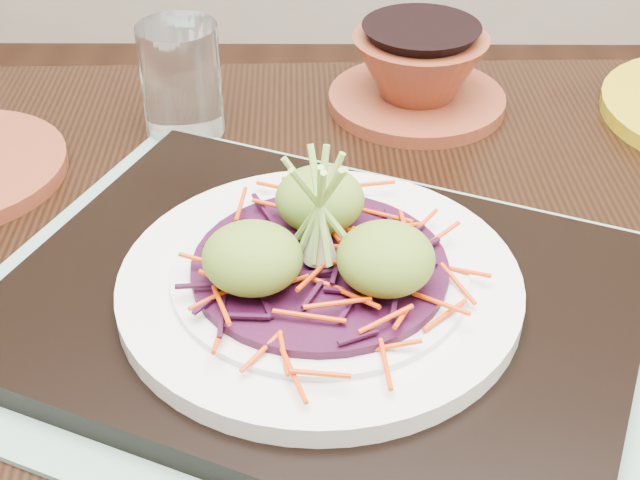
{
  "coord_description": "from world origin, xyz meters",
  "views": [
    {
      "loc": [
        -0.0,
        -0.45,
        1.08
      ],
      "look_at": [
        -0.01,
        0.01,
        0.74
      ],
      "focal_mm": 50.0,
      "sensor_mm": 36.0,
      "label": 1
    }
  ],
  "objects_px": {
    "water_glass": "(181,80)",
    "terracotta_bowl_set": "(418,76)",
    "dining_table": "(372,393)",
    "white_plate": "(320,283)",
    "serving_tray": "(320,304)"
  },
  "relations": [
    {
      "from": "dining_table",
      "to": "white_plate",
      "type": "distance_m",
      "value": 0.13
    },
    {
      "from": "white_plate",
      "to": "terracotta_bowl_set",
      "type": "xyz_separation_m",
      "value": [
        0.09,
        0.3,
        0.0
      ]
    },
    {
      "from": "serving_tray",
      "to": "water_glass",
      "type": "xyz_separation_m",
      "value": [
        -0.12,
        0.25,
        0.04
      ]
    },
    {
      "from": "white_plate",
      "to": "terracotta_bowl_set",
      "type": "distance_m",
      "value": 0.31
    },
    {
      "from": "dining_table",
      "to": "terracotta_bowl_set",
      "type": "height_order",
      "value": "terracotta_bowl_set"
    },
    {
      "from": "serving_tray",
      "to": "white_plate",
      "type": "distance_m",
      "value": 0.02
    },
    {
      "from": "white_plate",
      "to": "water_glass",
      "type": "relative_size",
      "value": 2.63
    },
    {
      "from": "dining_table",
      "to": "terracotta_bowl_set",
      "type": "distance_m",
      "value": 0.31
    },
    {
      "from": "dining_table",
      "to": "water_glass",
      "type": "distance_m",
      "value": 0.31
    },
    {
      "from": "water_glass",
      "to": "terracotta_bowl_set",
      "type": "bearing_deg",
      "value": 12.88
    },
    {
      "from": "water_glass",
      "to": "terracotta_bowl_set",
      "type": "distance_m",
      "value": 0.21
    },
    {
      "from": "serving_tray",
      "to": "water_glass",
      "type": "relative_size",
      "value": 4.05
    },
    {
      "from": "terracotta_bowl_set",
      "to": "serving_tray",
      "type": "bearing_deg",
      "value": -106.29
    },
    {
      "from": "serving_tray",
      "to": "terracotta_bowl_set",
      "type": "height_order",
      "value": "terracotta_bowl_set"
    },
    {
      "from": "water_glass",
      "to": "terracotta_bowl_set",
      "type": "height_order",
      "value": "water_glass"
    }
  ]
}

